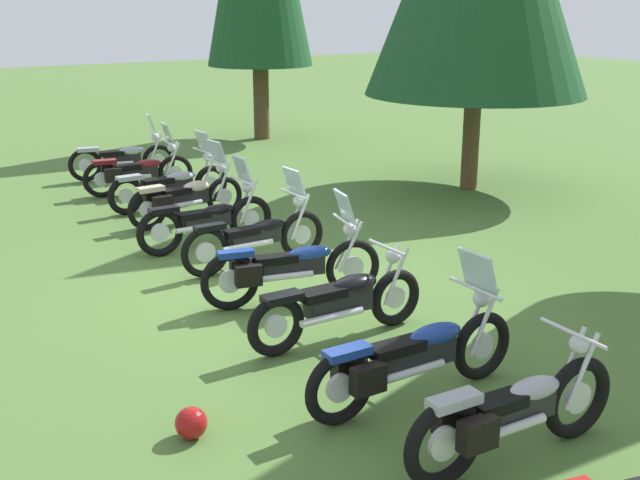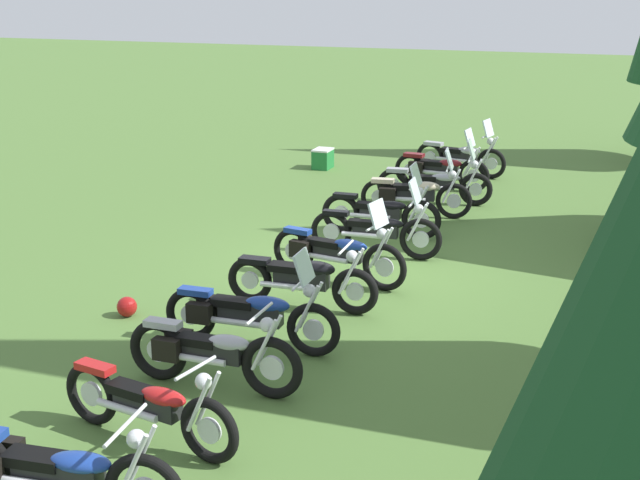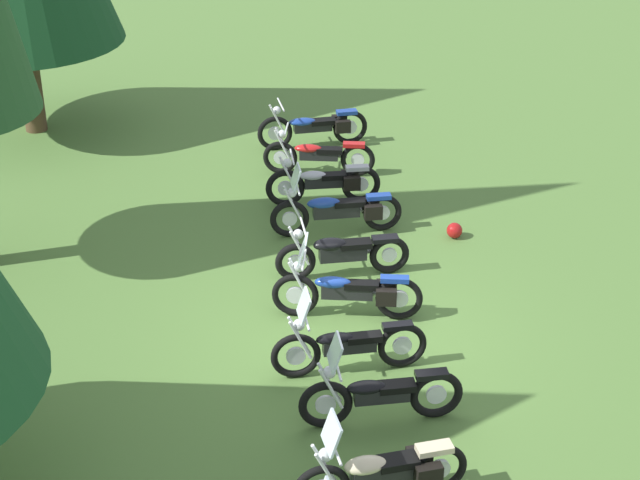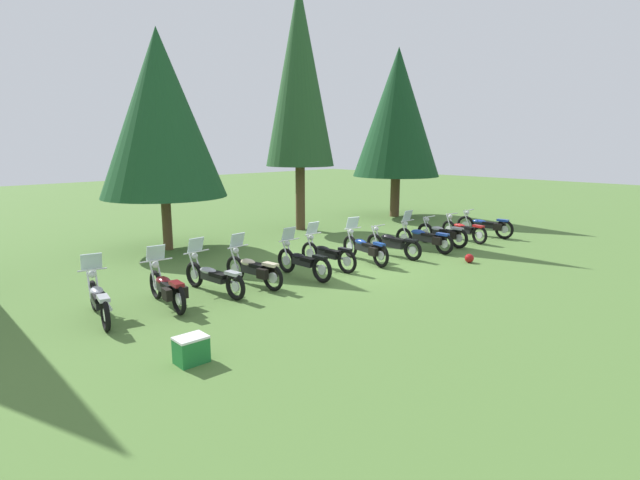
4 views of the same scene
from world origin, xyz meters
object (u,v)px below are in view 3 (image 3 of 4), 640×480
dropped_helmet (454,230)px  motorcycle_3 (383,471)px  motorcycle_6 (349,291)px  motorcycle_8 (338,210)px  motorcycle_7 (342,253)px  motorcycle_10 (318,155)px  motorcycle_5 (347,345)px  motorcycle_11 (315,127)px  motorcycle_9 (325,182)px  motorcycle_4 (379,394)px

dropped_helmet → motorcycle_3: bearing=157.8°
motorcycle_6 → motorcycle_8: bearing=-83.6°
motorcycle_7 → motorcycle_10: bearing=-93.2°
motorcycle_5 → motorcycle_10: size_ratio=1.01×
motorcycle_11 → motorcycle_7: bearing=82.9°
motorcycle_11 → motorcycle_9: bearing=82.3°
motorcycle_10 → dropped_helmet: motorcycle_10 is taller
motorcycle_4 → motorcycle_11: motorcycle_4 is taller
motorcycle_6 → motorcycle_9: (4.06, -0.26, -0.02)m
motorcycle_7 → dropped_helmet: size_ratio=7.95×
motorcycle_5 → motorcycle_9: size_ratio=1.03×
motorcycle_3 → motorcycle_7: motorcycle_3 is taller
motorcycle_10 → motorcycle_8: bearing=102.0°
motorcycle_4 → dropped_helmet: motorcycle_4 is taller
motorcycle_11 → motorcycle_3: bearing=82.6°
motorcycle_7 → motorcycle_11: bearing=-93.9°
motorcycle_5 → motorcycle_8: bearing=-98.8°
dropped_helmet → motorcycle_7: bearing=115.4°
motorcycle_8 → dropped_helmet: motorcycle_8 is taller
motorcycle_10 → motorcycle_11: motorcycle_11 is taller
motorcycle_3 → motorcycle_6: size_ratio=0.94×
motorcycle_6 → motorcycle_10: bearing=-81.1°
motorcycle_5 → dropped_helmet: size_ratio=7.96×
motorcycle_4 → dropped_helmet: size_ratio=7.80×
motorcycle_3 → motorcycle_6: bearing=-100.0°
motorcycle_4 → motorcycle_10: size_ratio=0.99×
motorcycle_8 → dropped_helmet: 2.13m
motorcycle_6 → motorcycle_9: 4.07m
motorcycle_6 → motorcycle_8: 2.84m
motorcycle_7 → motorcycle_11: (5.61, -0.37, 0.01)m
dropped_helmet → motorcycle_4: bearing=154.3°
motorcycle_6 → motorcycle_5: bearing=91.3°
motorcycle_7 → motorcycle_9: size_ratio=1.03×
motorcycle_3 → motorcycle_7: (5.43, -0.42, -0.02)m
motorcycle_7 → motorcycle_5: bearing=81.8°
motorcycle_3 → motorcycle_4: (1.52, -0.26, -0.01)m
motorcycle_9 → dropped_helmet: motorcycle_9 is taller
motorcycle_7 → motorcycle_10: 4.15m
motorcycle_3 → motorcycle_7: 5.45m
motorcycle_4 → motorcycle_6: 2.64m
motorcycle_4 → motorcycle_7: bearing=-92.1°
motorcycle_8 → motorcycle_11: (4.06, -0.18, -0.01)m
motorcycle_4 → motorcycle_8: bearing=-93.5°
motorcycle_8 → motorcycle_9: bearing=-88.2°
motorcycle_4 → motorcycle_8: (5.46, -0.35, 0.01)m
motorcycle_5 → motorcycle_10: motorcycle_5 is taller
motorcycle_7 → motorcycle_9: motorcycle_9 is taller
motorcycle_8 → motorcycle_10: size_ratio=1.07×
motorcycle_4 → motorcycle_6: motorcycle_6 is taller
motorcycle_8 → motorcycle_9: 1.24m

